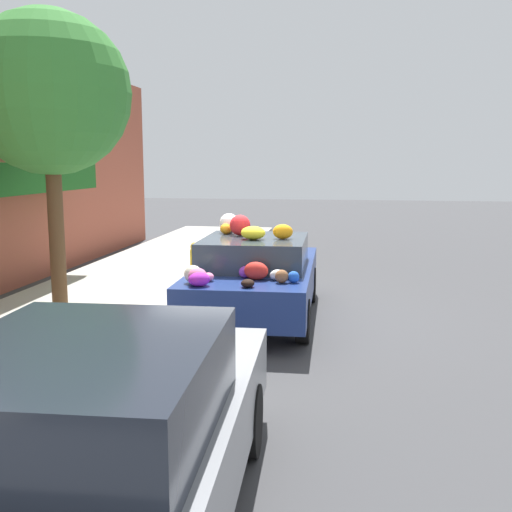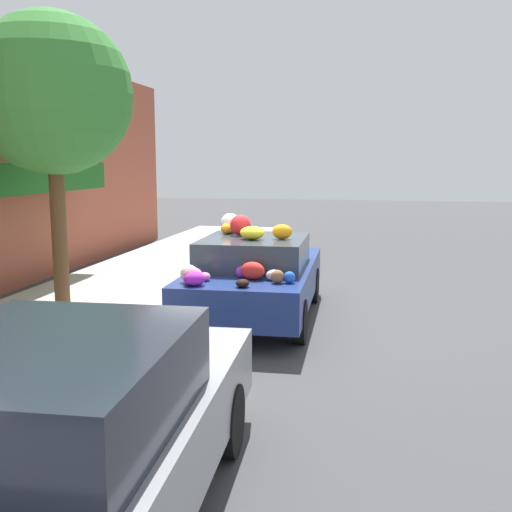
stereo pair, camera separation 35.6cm
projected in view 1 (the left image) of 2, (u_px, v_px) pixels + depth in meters
The scene contains 6 objects.
ground_plane at pixel (245, 317), 9.58m from camera, with size 60.00×60.00×0.00m, color #424244.
sidewalk_curb at pixel (86, 307), 9.98m from camera, with size 24.00×3.20×0.12m.
street_tree at pixel (49, 94), 9.01m from camera, with size 2.47×2.47×4.60m.
fire_hydrant at pixel (195, 259), 12.37m from camera, with size 0.20×0.20×0.70m.
art_car at pixel (256, 274), 9.42m from camera, with size 4.01×1.88×1.64m.
parked_car_plain at pixel (94, 445), 3.72m from camera, with size 4.36×1.94×1.42m.
Camera 1 is at (-9.17, -1.60, 2.47)m, focal length 42.00 mm.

